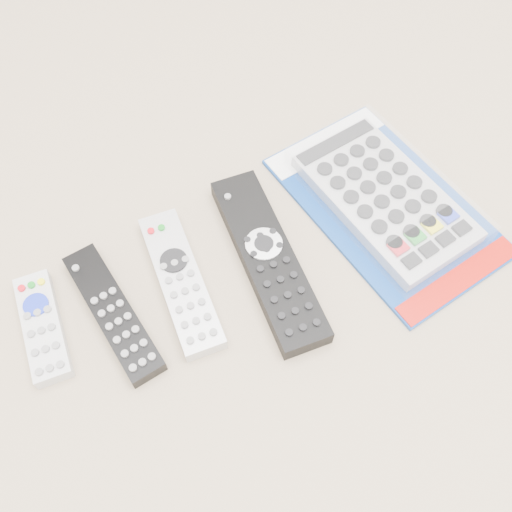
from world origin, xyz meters
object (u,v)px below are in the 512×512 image
remote_silver_dvd (181,281)px  jumbo_remote_packaged (385,197)px  remote_small_grey (43,327)px  remote_slim_black (113,313)px  remote_large_black (268,259)px

remote_silver_dvd → jumbo_remote_packaged: 0.29m
remote_small_grey → jumbo_remote_packaged: bearing=1.9°
remote_slim_black → remote_large_black: bearing=-11.9°
jumbo_remote_packaged → remote_small_grey: bearing=169.4°
remote_silver_dvd → remote_large_black: bearing=-5.4°
jumbo_remote_packaged → remote_large_black: bearing=176.5°
remote_silver_dvd → jumbo_remote_packaged: bearing=3.5°
remote_slim_black → remote_silver_dvd: size_ratio=0.94×
remote_slim_black → jumbo_remote_packaged: 0.38m
remote_large_black → remote_silver_dvd: bearing=174.9°
remote_slim_black → remote_large_black: remote_large_black is taller
remote_small_grey → jumbo_remote_packaged: jumbo_remote_packaged is taller
remote_silver_dvd → jumbo_remote_packaged: size_ratio=0.64×
remote_slim_black → remote_silver_dvd: same height
jumbo_remote_packaged → remote_slim_black: bearing=171.8°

